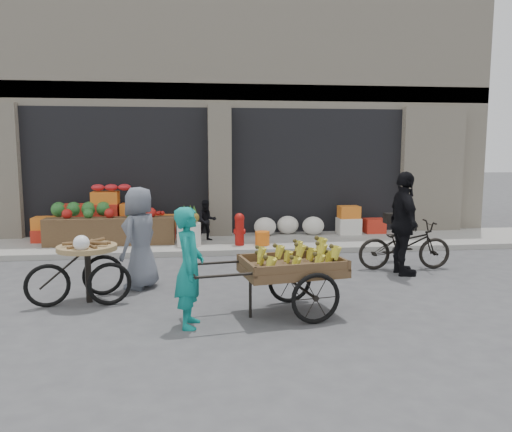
{
  "coord_description": "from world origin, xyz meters",
  "views": [
    {
      "loc": [
        -0.57,
        -7.2,
        2.18
      ],
      "look_at": [
        0.41,
        0.98,
        1.1
      ],
      "focal_mm": 35.0,
      "sensor_mm": 36.0,
      "label": 1
    }
  ],
  "objects": [
    {
      "name": "ground",
      "position": [
        0.0,
        0.0,
        0.0
      ],
      "size": [
        80.0,
        80.0,
        0.0
      ],
      "primitive_type": "plane",
      "color": "#424244",
      "rests_on": "ground"
    },
    {
      "name": "sidewalk",
      "position": [
        0.0,
        4.1,
        0.06
      ],
      "size": [
        18.0,
        2.2,
        0.12
      ],
      "primitive_type": "cube",
      "color": "gray",
      "rests_on": "ground"
    },
    {
      "name": "building",
      "position": [
        0.0,
        8.03,
        3.37
      ],
      "size": [
        14.0,
        6.45,
        7.0
      ],
      "color": "beige",
      "rests_on": "ground"
    },
    {
      "name": "fruit_display",
      "position": [
        -2.48,
        4.38,
        0.67
      ],
      "size": [
        3.1,
        1.12,
        1.24
      ],
      "color": "red",
      "rests_on": "sidewalk"
    },
    {
      "name": "pineapple_bin",
      "position": [
        -0.75,
        3.6,
        0.37
      ],
      "size": [
        0.52,
        0.52,
        0.5
      ],
      "primitive_type": "cylinder",
      "color": "silver",
      "rests_on": "sidewalk"
    },
    {
      "name": "fire_hydrant",
      "position": [
        0.35,
        3.55,
        0.5
      ],
      "size": [
        0.22,
        0.22,
        0.71
      ],
      "color": "#A5140F",
      "rests_on": "sidewalk"
    },
    {
      "name": "orange_bucket",
      "position": [
        0.85,
        3.5,
        0.27
      ],
      "size": [
        0.32,
        0.32,
        0.3
      ],
      "primitive_type": "cylinder",
      "color": "orange",
      "rests_on": "sidewalk"
    },
    {
      "name": "right_bay_goods",
      "position": [
        2.61,
        4.7,
        0.41
      ],
      "size": [
        3.35,
        0.6,
        0.7
      ],
      "color": "silver",
      "rests_on": "sidewalk"
    },
    {
      "name": "seated_person",
      "position": [
        -0.35,
        4.2,
        0.58
      ],
      "size": [
        0.51,
        0.43,
        0.93
      ],
      "primitive_type": "imported",
      "rotation": [
        0.0,
        0.0,
        0.17
      ],
      "color": "black",
      "rests_on": "sidewalk"
    },
    {
      "name": "banana_cart",
      "position": [
        0.63,
        -0.8,
        0.68
      ],
      "size": [
        2.35,
        1.26,
        0.94
      ],
      "rotation": [
        0.0,
        0.0,
        0.17
      ],
      "color": "brown",
      "rests_on": "ground"
    },
    {
      "name": "vendor_woman",
      "position": [
        -0.67,
        -1.12,
        0.75
      ],
      "size": [
        0.42,
        0.59,
        1.5
      ],
      "primitive_type": "imported",
      "rotation": [
        0.0,
        0.0,
        1.45
      ],
      "color": "#108078",
      "rests_on": "ground"
    },
    {
      "name": "tricycle_cart",
      "position": [
        -2.15,
        0.05,
        0.57
      ],
      "size": [
        1.45,
        1.07,
        0.95
      ],
      "rotation": [
        0.0,
        0.0,
        0.33
      ],
      "color": "#9E7F51",
      "rests_on": "ground"
    },
    {
      "name": "vendor_grey",
      "position": [
        -1.47,
        0.75,
        0.81
      ],
      "size": [
        0.82,
        0.94,
        1.62
      ],
      "primitive_type": "imported",
      "rotation": [
        0.0,
        0.0,
        -2.04
      ],
      "color": "slate",
      "rests_on": "ground"
    },
    {
      "name": "bicycle",
      "position": [
        3.23,
        1.47,
        0.45
      ],
      "size": [
        1.74,
        0.69,
        0.9
      ],
      "primitive_type": "imported",
      "rotation": [
        0.0,
        0.0,
        1.52
      ],
      "color": "black",
      "rests_on": "ground"
    },
    {
      "name": "cyclist",
      "position": [
        3.03,
        1.07,
        0.91
      ],
      "size": [
        0.5,
        1.09,
        1.83
      ],
      "primitive_type": "imported",
      "rotation": [
        0.0,
        0.0,
        1.52
      ],
      "color": "black",
      "rests_on": "ground"
    }
  ]
}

